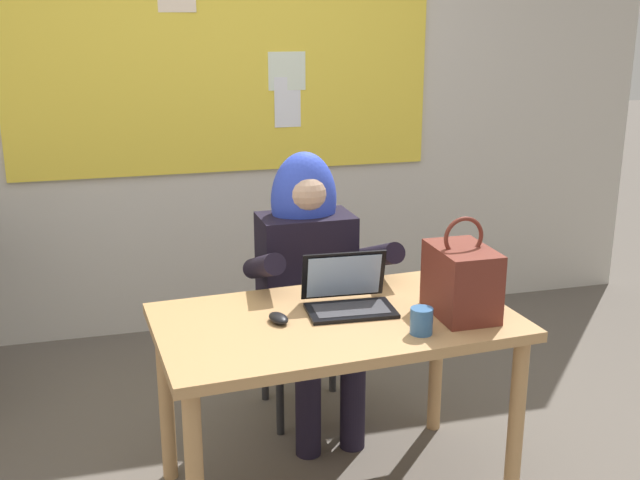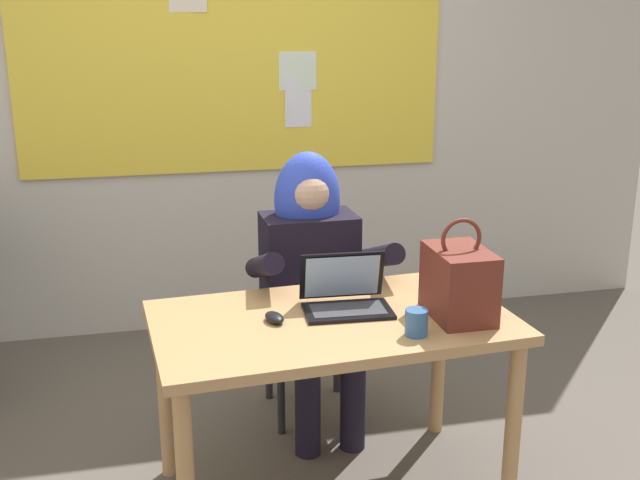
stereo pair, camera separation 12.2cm
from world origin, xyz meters
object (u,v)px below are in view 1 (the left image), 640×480
(laptop, at_px, (348,297))
(chair_at_desk, at_px, (303,307))
(person_costumed, at_px, (310,269))
(handbag, at_px, (461,280))
(coffee_mug, at_px, (421,321))
(desk_main, at_px, (336,341))
(computer_mouse, at_px, (278,318))

(laptop, bearing_deg, chair_at_desk, 94.13)
(person_costumed, xyz_separation_m, handbag, (0.39, -0.71, 0.15))
(handbag, bearing_deg, person_costumed, 119.20)
(laptop, bearing_deg, coffee_mug, -56.47)
(laptop, bearing_deg, desk_main, -130.66)
(desk_main, xyz_separation_m, handbag, (0.46, -0.09, 0.23))
(desk_main, relative_size, coffee_mug, 14.41)
(person_costumed, height_order, coffee_mug, person_costumed)
(laptop, xyz_separation_m, handbag, (0.39, -0.17, 0.09))
(chair_at_desk, xyz_separation_m, coffee_mug, (0.18, -0.97, 0.29))
(desk_main, bearing_deg, computer_mouse, 178.93)
(laptop, distance_m, computer_mouse, 0.30)
(laptop, xyz_separation_m, coffee_mug, (0.18, -0.30, 0.00))
(computer_mouse, xyz_separation_m, coffee_mug, (0.46, -0.23, 0.03))
(coffee_mug, bearing_deg, handbag, 32.21)
(person_costumed, relative_size, coffee_mug, 13.11)
(chair_at_desk, height_order, laptop, laptop)
(chair_at_desk, distance_m, person_costumed, 0.26)
(desk_main, bearing_deg, coffee_mug, -42.76)
(computer_mouse, bearing_deg, person_costumed, 50.72)
(person_costumed, relative_size, handbag, 3.29)
(desk_main, height_order, laptop, laptop)
(coffee_mug, bearing_deg, laptop, 120.22)
(chair_at_desk, xyz_separation_m, handbag, (0.39, -0.83, 0.38))
(desk_main, height_order, handbag, handbag)
(handbag, bearing_deg, computer_mouse, 171.64)
(desk_main, xyz_separation_m, computer_mouse, (-0.22, 0.00, 0.11))
(coffee_mug, bearing_deg, chair_at_desk, 100.81)
(computer_mouse, bearing_deg, coffee_mug, -41.25)
(chair_at_desk, distance_m, laptop, 0.73)
(chair_at_desk, bearing_deg, handbag, 26.14)
(laptop, bearing_deg, handbag, -20.25)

